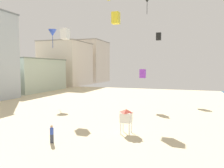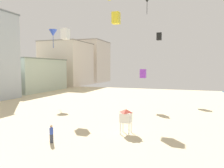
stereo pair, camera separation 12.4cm
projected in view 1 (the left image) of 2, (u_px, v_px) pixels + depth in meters
name	position (u px, v px, depth m)	size (l,w,h in m)	color
boardwalk_hotel_mid	(27.00, 75.00, 61.74)	(14.97, 19.03, 9.43)	#B7C6B2
boardwalk_hotel_far	(66.00, 64.00, 81.63)	(15.62, 17.16, 16.65)	silver
boardwalk_hotel_distant	(88.00, 62.00, 100.33)	(15.83, 17.40, 19.39)	silver
kite_flyer	(52.00, 133.00, 18.74)	(0.34, 0.34, 1.64)	#383D4C
lifeguard_stand	(126.00, 116.00, 21.39)	(1.10, 1.10, 2.55)	white
kite_black_box	(159.00, 37.00, 45.02)	(1.02, 1.02, 1.60)	black
kite_yellow_box	(116.00, 18.00, 31.32)	(1.09, 1.09, 1.72)	yellow
kite_blue_delta	(53.00, 33.00, 42.91)	(1.66, 1.66, 3.77)	blue
kite_purple_box	(143.00, 74.00, 34.41)	(0.92, 0.92, 1.45)	purple
kite_white_box	(65.00, 34.00, 32.42)	(1.06, 1.06, 1.66)	white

